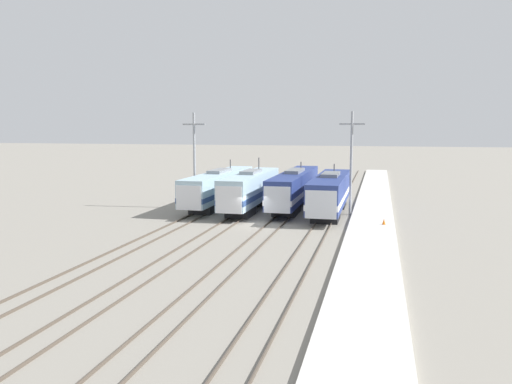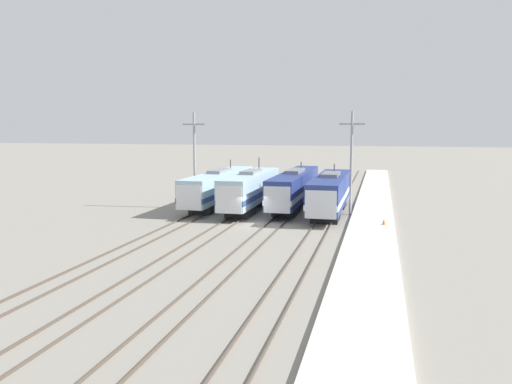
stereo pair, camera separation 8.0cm
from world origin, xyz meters
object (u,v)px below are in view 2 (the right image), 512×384
object	(u,v)px
locomotive_center_right	(294,188)
catenary_tower_left	(195,158)
locomotive_center_left	(250,190)
traffic_cone	(384,222)
catenary_tower_right	(351,160)
locomotive_far_left	(219,187)
locomotive_far_right	(330,193)

from	to	relation	value
locomotive_center_right	catenary_tower_left	bearing A→B (deg)	-163.27
locomotive_center_right	catenary_tower_left	xyz separation A→B (m)	(-10.47, -3.15, 3.37)
locomotive_center_left	catenary_tower_left	bearing A→B (deg)	-178.61
locomotive_center_right	traffic_cone	distance (m)	13.51
locomotive_center_left	locomotive_center_right	bearing A→B (deg)	35.02
locomotive_center_left	locomotive_center_right	distance (m)	5.22
catenary_tower_right	locomotive_center_left	bearing A→B (deg)	179.19
locomotive_far_left	catenary_tower_left	world-z (taller)	catenary_tower_left
locomotive_far_left	locomotive_far_right	xyz separation A→B (m)	(12.83, -2.48, 0.05)
catenary_tower_left	locomotive_center_right	bearing A→B (deg)	16.73
locomotive_far_left	locomotive_center_left	world-z (taller)	locomotive_center_left
locomotive_far_left	locomotive_far_right	distance (m)	13.07
locomotive_far_right	catenary_tower_right	bearing A→B (deg)	1.35
traffic_cone	locomotive_center_left	bearing A→B (deg)	155.64
locomotive_far_left	locomotive_center_right	distance (m)	8.59
locomotive_far_right	traffic_cone	distance (m)	8.30
locomotive_center_left	traffic_cone	xyz separation A→B (m)	(13.93, -6.31, -1.65)
locomotive_center_left	catenary_tower_right	world-z (taller)	catenary_tower_right
locomotive_far_left	locomotive_center_left	distance (m)	4.85
locomotive_center_right	traffic_cone	xyz separation A→B (m)	(9.66, -9.31, -1.62)
locomotive_far_left	traffic_cone	world-z (taller)	locomotive_far_left
catenary_tower_left	traffic_cone	world-z (taller)	catenary_tower_left
locomotive_far_right	traffic_cone	xyz separation A→B (m)	(5.38, -6.11, -1.61)
locomotive_center_left	traffic_cone	size ratio (longest dim) A/B	32.27
locomotive_far_right	catenary_tower_left	distance (m)	15.13
catenary_tower_right	locomotive_far_right	bearing A→B (deg)	-178.65
locomotive_far_left	catenary_tower_left	distance (m)	4.62
locomotive_far_right	traffic_cone	bearing A→B (deg)	-48.64
locomotive_far_right	catenary_tower_right	world-z (taller)	catenary_tower_right
locomotive_center_right	catenary_tower_left	distance (m)	11.44
traffic_cone	locomotive_center_right	bearing A→B (deg)	136.06
locomotive_far_left	catenary_tower_left	size ratio (longest dim) A/B	1.85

